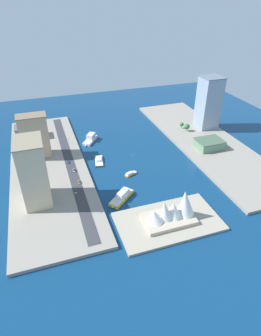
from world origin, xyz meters
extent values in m
plane|color=navy|center=(0.00, 0.00, 0.00)|extent=(440.00, 440.00, 0.00)
cube|color=gray|center=(-86.96, 0.00, 1.39)|extent=(70.00, 240.00, 2.78)
cube|color=gray|center=(86.96, 0.00, 1.39)|extent=(70.00, 240.00, 2.78)
cube|color=#A89E89|center=(9.10, 107.04, 1.00)|extent=(76.87, 43.84, 2.00)
cube|color=#38383D|center=(66.45, 0.00, 2.86)|extent=(9.05, 228.00, 0.15)
cube|color=silver|center=(36.73, -42.94, 1.42)|extent=(21.02, 25.32, 2.84)
cone|color=silver|center=(44.05, -32.09, 1.42)|extent=(3.55, 3.55, 2.55)
cube|color=white|center=(35.02, -45.48, 5.49)|extent=(12.29, 13.46, 5.30)
cube|color=beige|center=(36.73, -42.94, 2.89)|extent=(20.18, 24.31, 0.10)
cube|color=brown|center=(37.70, 4.19, 0.68)|extent=(11.80, 22.50, 1.36)
cone|color=brown|center=(39.79, 15.06, 0.68)|extent=(1.43, 1.43, 1.22)
cube|color=white|center=(37.40, 2.62, 2.43)|extent=(6.84, 10.17, 2.15)
cube|color=beige|center=(37.70, 4.19, 1.41)|extent=(11.33, 21.60, 0.10)
cube|color=yellow|center=(34.09, 69.48, 1.46)|extent=(25.20, 23.60, 2.93)
cone|color=yellow|center=(44.42, 78.54, 1.46)|extent=(3.72, 3.72, 2.64)
cube|color=white|center=(32.36, 67.97, 4.89)|extent=(13.08, 12.42, 3.92)
cube|color=beige|center=(34.09, 69.48, 2.98)|extent=(24.19, 22.65, 0.10)
cube|color=orange|center=(14.76, 37.08, 0.74)|extent=(12.79, 8.32, 1.49)
cone|color=orange|center=(8.76, 34.74, 0.74)|extent=(1.73, 1.73, 1.34)
cube|color=white|center=(16.25, 37.66, 2.31)|extent=(7.06, 5.33, 1.63)
cube|color=beige|center=(14.76, 37.08, 1.54)|extent=(12.28, 7.99, 0.10)
cube|color=tan|center=(94.96, -23.60, 24.36)|extent=(27.14, 15.87, 43.15)
cube|color=#7C6B55|center=(94.96, -23.60, 46.34)|extent=(28.22, 16.50, 0.80)
cube|color=#8C9EB2|center=(-106.66, -32.07, 33.01)|extent=(22.92, 22.86, 60.46)
cube|color=slate|center=(-106.66, -32.07, 63.64)|extent=(23.84, 23.77, 0.80)
cube|color=#C6B793|center=(98.49, 52.75, 29.50)|extent=(19.95, 27.58, 53.43)
cube|color=gray|center=(98.49, 52.75, 56.61)|extent=(20.75, 28.69, 0.80)
cube|color=gray|center=(102.62, -71.21, 9.37)|extent=(26.53, 18.13, 13.17)
cube|color=#59595C|center=(102.62, -71.21, 16.35)|extent=(27.59, 18.86, 0.80)
cube|color=slate|center=(-80.50, 18.27, 7.08)|extent=(26.89, 21.46, 8.59)
cube|color=#47624A|center=(-80.50, 18.27, 11.77)|extent=(27.96, 22.32, 0.80)
cylinder|color=black|center=(65.76, 16.37, 3.25)|extent=(0.28, 0.65, 0.64)
cylinder|color=black|center=(64.10, 16.30, 3.25)|extent=(0.28, 0.65, 0.64)
cylinder|color=black|center=(65.59, 19.90, 3.25)|extent=(0.28, 0.65, 0.64)
cylinder|color=black|center=(63.93, 19.82, 3.25)|extent=(0.28, 0.65, 0.64)
cube|color=white|center=(64.85, 18.10, 3.53)|extent=(2.09, 5.12, 0.76)
cube|color=#262D38|center=(64.83, 18.35, 4.20)|extent=(1.77, 2.89, 0.56)
cylinder|color=black|center=(68.34, 53.23, 3.25)|extent=(0.27, 0.65, 0.64)
cylinder|color=black|center=(70.06, 53.17, 3.25)|extent=(0.27, 0.65, 0.64)
cylinder|color=black|center=(68.23, 49.83, 3.25)|extent=(0.27, 0.65, 0.64)
cylinder|color=black|center=(69.94, 49.77, 3.25)|extent=(0.27, 0.65, 0.64)
cube|color=#B7B7BC|center=(69.14, 51.50, 3.54)|extent=(2.08, 4.92, 0.78)
cube|color=#262D38|center=(69.13, 51.26, 4.17)|extent=(1.78, 2.78, 0.48)
cylinder|color=black|center=(67.20, 2.41, 3.25)|extent=(0.27, 0.65, 0.64)
cylinder|color=black|center=(68.88, 2.45, 3.25)|extent=(0.27, 0.65, 0.64)
cylinder|color=black|center=(67.28, -0.91, 3.25)|extent=(0.27, 0.65, 0.64)
cylinder|color=black|center=(68.96, -0.87, 3.25)|extent=(0.27, 0.65, 0.64)
cube|color=blue|center=(68.08, 0.77, 3.58)|extent=(2.00, 4.79, 0.85)
cube|color=#262D38|center=(68.09, 0.53, 4.26)|extent=(1.72, 2.70, 0.52)
cylinder|color=black|center=(64.37, 36.64, 3.25)|extent=(0.25, 0.64, 0.64)
cylinder|color=black|center=(62.83, 36.64, 3.25)|extent=(0.25, 0.64, 0.64)
cylinder|color=black|center=(64.38, 40.26, 3.25)|extent=(0.25, 0.64, 0.64)
cylinder|color=black|center=(62.84, 40.27, 3.25)|extent=(0.25, 0.64, 0.64)
cube|color=yellow|center=(63.61, 38.45, 3.53)|extent=(1.76, 5.18, 0.75)
cube|color=#262D38|center=(63.61, 38.71, 4.17)|extent=(1.54, 2.90, 0.54)
cylinder|color=black|center=(60.89, -39.81, 5.53)|extent=(0.18, 0.18, 5.50)
cube|color=black|center=(60.89, -39.81, 8.78)|extent=(0.36, 0.36, 1.00)
sphere|color=red|center=(60.89, -39.81, 9.13)|extent=(0.24, 0.24, 0.24)
sphere|color=yellow|center=(60.89, -39.81, 8.78)|extent=(0.24, 0.24, 0.24)
sphere|color=green|center=(60.89, -39.81, 8.43)|extent=(0.24, 0.24, 0.24)
cube|color=#BCAD93|center=(9.10, 107.04, 3.50)|extent=(38.19, 22.92, 3.00)
cone|color=white|center=(-3.54, 107.04, 15.56)|extent=(15.12, 12.99, 22.36)
cone|color=white|center=(5.44, 107.04, 11.41)|extent=(13.21, 11.71, 14.18)
cone|color=white|center=(12.48, 107.04, 12.98)|extent=(11.75, 9.47, 17.19)
cone|color=white|center=(20.87, 107.04, 9.54)|extent=(14.40, 13.25, 10.87)
cylinder|color=brown|center=(-75.91, -36.34, 4.41)|extent=(0.50, 0.50, 3.26)
sphere|color=#2D7233|center=(-75.91, -36.34, 8.12)|extent=(5.21, 5.21, 5.21)
cylinder|color=brown|center=(-78.24, -27.47, 4.38)|extent=(0.50, 0.50, 3.20)
sphere|color=#2D7233|center=(-78.24, -27.47, 8.68)|extent=(6.75, 6.75, 6.75)
camera|label=1|loc=(86.40, 246.93, 147.94)|focal=30.26mm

